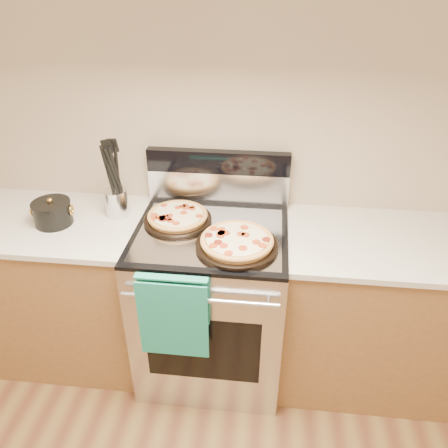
# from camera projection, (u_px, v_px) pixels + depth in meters

# --- Properties ---
(wall_back) EXTENTS (4.00, 0.00, 4.00)m
(wall_back) POSITION_uv_depth(u_px,v_px,m) (219.00, 124.00, 2.24)
(wall_back) COLOR tan
(wall_back) RESTS_ON ground
(range_body) EXTENTS (0.76, 0.68, 0.90)m
(range_body) POSITION_uv_depth(u_px,v_px,m) (212.00, 303.00, 2.40)
(range_body) COLOR #B7B7BC
(range_body) RESTS_ON ground
(oven_window) EXTENTS (0.56, 0.01, 0.40)m
(oven_window) POSITION_uv_depth(u_px,v_px,m) (203.00, 349.00, 2.12)
(oven_window) COLOR black
(oven_window) RESTS_ON range_body
(cooktop) EXTENTS (0.76, 0.68, 0.02)m
(cooktop) POSITION_uv_depth(u_px,v_px,m) (211.00, 233.00, 2.17)
(cooktop) COLOR black
(cooktop) RESTS_ON range_body
(backsplash_lower) EXTENTS (0.76, 0.06, 0.18)m
(backsplash_lower) POSITION_uv_depth(u_px,v_px,m) (218.00, 187.00, 2.38)
(backsplash_lower) COLOR silver
(backsplash_lower) RESTS_ON cooktop
(backsplash_upper) EXTENTS (0.76, 0.06, 0.12)m
(backsplash_upper) POSITION_uv_depth(u_px,v_px,m) (218.00, 162.00, 2.30)
(backsplash_upper) COLOR black
(backsplash_upper) RESTS_ON backsplash_lower
(oven_handle) EXTENTS (0.70, 0.03, 0.03)m
(oven_handle) POSITION_uv_depth(u_px,v_px,m) (199.00, 300.00, 1.90)
(oven_handle) COLOR silver
(oven_handle) RESTS_ON range_body
(dish_towel) EXTENTS (0.32, 0.05, 0.42)m
(dish_towel) POSITION_uv_depth(u_px,v_px,m) (174.00, 315.00, 1.97)
(dish_towel) COLOR #197E6D
(dish_towel) RESTS_ON oven_handle
(foil_sheet) EXTENTS (0.70, 0.55, 0.01)m
(foil_sheet) POSITION_uv_depth(u_px,v_px,m) (210.00, 234.00, 2.13)
(foil_sheet) COLOR gray
(foil_sheet) RESTS_ON cooktop
(cabinet_left) EXTENTS (1.00, 0.62, 0.88)m
(cabinet_left) POSITION_uv_depth(u_px,v_px,m) (62.00, 290.00, 2.52)
(cabinet_left) COLOR brown
(cabinet_left) RESTS_ON ground
(countertop_left) EXTENTS (1.02, 0.64, 0.03)m
(countertop_left) POSITION_uv_depth(u_px,v_px,m) (45.00, 222.00, 2.28)
(countertop_left) COLOR beige
(countertop_left) RESTS_ON cabinet_left
(cabinet_right) EXTENTS (1.00, 0.62, 0.88)m
(cabinet_right) POSITION_uv_depth(u_px,v_px,m) (375.00, 313.00, 2.35)
(cabinet_right) COLOR brown
(cabinet_right) RESTS_ON ground
(countertop_right) EXTENTS (1.02, 0.64, 0.03)m
(countertop_right) POSITION_uv_depth(u_px,v_px,m) (391.00, 243.00, 2.11)
(countertop_right) COLOR beige
(countertop_right) RESTS_ON cabinet_right
(pepperoni_pizza_back) EXTENTS (0.34, 0.34, 0.05)m
(pepperoni_pizza_back) POSITION_uv_depth(u_px,v_px,m) (178.00, 217.00, 2.22)
(pepperoni_pizza_back) COLOR #B87238
(pepperoni_pizza_back) RESTS_ON foil_sheet
(pepperoni_pizza_front) EXTENTS (0.42, 0.42, 0.05)m
(pepperoni_pizza_front) POSITION_uv_depth(u_px,v_px,m) (237.00, 242.00, 2.02)
(pepperoni_pizza_front) COLOR #B87238
(pepperoni_pizza_front) RESTS_ON foil_sheet
(utensil_crock) EXTENTS (0.14, 0.14, 0.15)m
(utensil_crock) POSITION_uv_depth(u_px,v_px,m) (117.00, 203.00, 2.28)
(utensil_crock) COLOR silver
(utensil_crock) RESTS_ON countertop_left
(saucepan) EXTENTS (0.21, 0.21, 0.11)m
(saucepan) POSITION_uv_depth(u_px,v_px,m) (53.00, 214.00, 2.22)
(saucepan) COLOR black
(saucepan) RESTS_ON countertop_left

